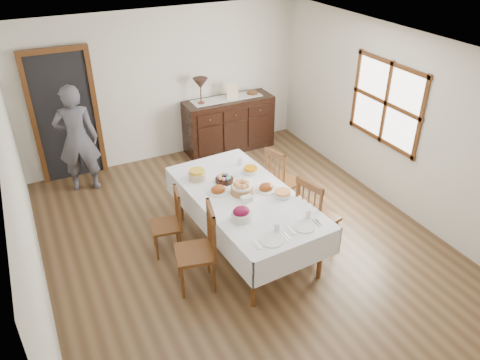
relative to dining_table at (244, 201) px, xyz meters
name	(u,v)px	position (x,y,z in m)	size (l,w,h in m)	color
ground	(243,243)	(0.01, 0.05, -0.71)	(6.00, 6.00, 0.00)	brown
room_shell	(218,123)	(-0.14, 0.47, 0.93)	(5.02, 6.02, 2.65)	silver
dining_table	(244,201)	(0.00, 0.00, 0.00)	(1.35, 2.43, 0.81)	white
chair_left_near	(200,248)	(-0.80, -0.43, -0.17)	(0.54, 0.54, 1.09)	#563015
chair_left_far	(169,222)	(-0.91, 0.35, -0.26)	(0.44, 0.44, 0.91)	#563015
chair_right_near	(315,215)	(0.78, -0.47, -0.16)	(0.55, 0.55, 1.09)	#563015
chair_right_far	(281,179)	(0.88, 0.56, -0.20)	(0.51, 0.51, 1.02)	#563015
sideboard	(229,124)	(1.08, 2.77, -0.22)	(1.64, 0.59, 0.98)	black
person	(76,136)	(-1.63, 2.50, 0.22)	(0.58, 0.37, 1.87)	#504F59
bread_basket	(242,188)	(-0.01, 0.06, 0.17)	(0.29, 0.29, 0.17)	olive
egg_basket	(224,179)	(-0.09, 0.42, 0.13)	(0.24, 0.24, 0.11)	black
ham_platter_a	(218,190)	(-0.27, 0.22, 0.12)	(0.30, 0.30, 0.11)	silver
ham_platter_b	(266,188)	(0.31, -0.01, 0.12)	(0.29, 0.29, 0.11)	silver
beet_bowl	(241,214)	(-0.27, -0.45, 0.17)	(0.25, 0.25, 0.17)	silver
carrot_bowl	(250,170)	(0.33, 0.48, 0.13)	(0.20, 0.20, 0.09)	silver
pineapple_bowl	(197,175)	(-0.38, 0.65, 0.16)	(0.23, 0.23, 0.14)	tan
casserole_dish	(282,194)	(0.42, -0.24, 0.13)	(0.22, 0.22, 0.08)	silver
butter_dish	(247,199)	(-0.04, -0.14, 0.13)	(0.15, 0.10, 0.07)	silver
setting_left	(273,236)	(-0.12, -0.93, 0.11)	(0.43, 0.31, 0.10)	silver
setting_right	(305,222)	(0.34, -0.87, 0.11)	(0.43, 0.31, 0.10)	silver
glass_far_a	(199,170)	(-0.30, 0.79, 0.14)	(0.06, 0.06, 0.09)	white
glass_far_b	(240,161)	(0.31, 0.75, 0.15)	(0.07, 0.07, 0.10)	white
runner	(227,98)	(1.07, 2.81, 0.27)	(1.30, 0.35, 0.01)	white
table_lamp	(200,84)	(0.56, 2.78, 0.62)	(0.26, 0.26, 0.46)	brown
picture_frame	(232,92)	(1.14, 2.75, 0.41)	(0.22, 0.08, 0.28)	beige
deco_bowl	(252,93)	(1.58, 2.80, 0.30)	(0.20, 0.20, 0.06)	#563015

